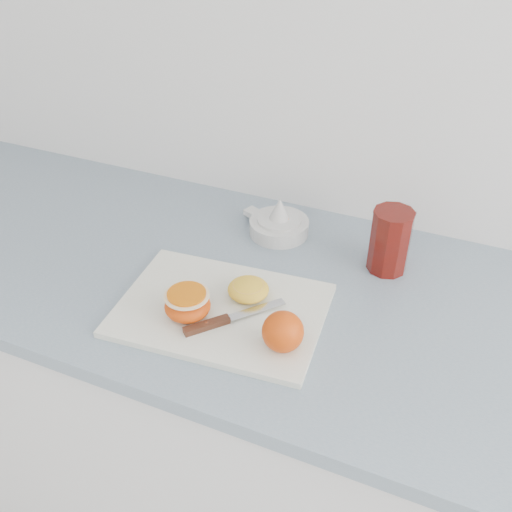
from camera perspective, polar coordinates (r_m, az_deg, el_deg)
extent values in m
cube|color=white|center=(1.41, 2.80, -18.08)|extent=(2.31, 0.60, 0.86)
cube|color=#919EA8|center=(1.08, 3.47, -3.98)|extent=(2.37, 0.64, 0.03)
cube|color=silver|center=(1.02, -3.50, -5.39)|extent=(0.38, 0.29, 0.01)
sphere|color=#DA5C14|center=(0.92, 2.70, -7.56)|extent=(0.07, 0.07, 0.07)
ellipsoid|color=#DA5C14|center=(0.99, -6.85, -4.96)|extent=(0.08, 0.08, 0.04)
cylinder|color=#FFE1B0|center=(0.98, -6.95, -3.92)|extent=(0.08, 0.08, 0.00)
cylinder|color=orange|center=(0.97, -6.96, -3.80)|extent=(0.07, 0.07, 0.00)
ellipsoid|color=gold|center=(1.03, -0.78, -3.35)|extent=(0.07, 0.07, 0.03)
cylinder|color=#F0AE45|center=(1.02, -0.78, -2.93)|extent=(0.06, 0.06, 0.00)
cube|color=#4F2A1A|center=(0.97, -4.95, -6.92)|extent=(0.07, 0.07, 0.01)
cube|color=#B7B7BC|center=(1.00, 0.09, -5.37)|extent=(0.08, 0.09, 0.00)
cylinder|color=#B7B7BC|center=(0.97, -4.95, -6.92)|extent=(0.00, 0.00, 0.01)
cylinder|color=white|center=(1.22, 2.32, 2.92)|extent=(0.13, 0.13, 0.03)
cylinder|color=white|center=(1.21, 2.35, 3.68)|extent=(0.09, 0.09, 0.01)
cone|color=white|center=(1.19, 2.38, 4.77)|extent=(0.04, 0.04, 0.05)
cube|color=white|center=(1.26, -0.21, 4.29)|extent=(0.05, 0.04, 0.01)
ellipsoid|color=orange|center=(1.20, 2.52, 3.57)|extent=(0.01, 0.01, 0.00)
ellipsoid|color=orange|center=(1.22, 2.30, 4.28)|extent=(0.01, 0.01, 0.00)
ellipsoid|color=orange|center=(1.20, 1.87, 3.69)|extent=(0.01, 0.01, 0.00)
ellipsoid|color=orange|center=(1.20, 3.15, 3.71)|extent=(0.01, 0.01, 0.00)
cylinder|color=#5E120C|center=(1.12, 13.24, 1.40)|extent=(0.08, 0.08, 0.13)
cylinder|color=#EB5000|center=(1.14, 12.92, -0.59)|extent=(0.06, 0.06, 0.02)
cylinder|color=#5E120C|center=(1.08, 13.70, 4.23)|extent=(0.08, 0.08, 0.00)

